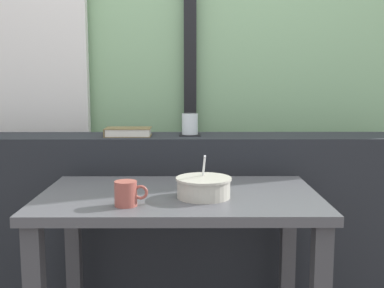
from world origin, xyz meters
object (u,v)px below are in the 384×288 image
(coaster_square, at_px, (190,135))
(ceramic_mug, at_px, (127,194))
(breakfast_table, at_px, (179,225))
(juice_glass, at_px, (190,125))
(soup_bowl, at_px, (204,188))
(closed_book, at_px, (128,132))

(coaster_square, height_order, ceramic_mug, coaster_square)
(coaster_square, bearing_deg, breakfast_table, -94.38)
(coaster_square, distance_m, ceramic_mug, 0.74)
(breakfast_table, bearing_deg, juice_glass, 85.62)
(juice_glass, relative_size, soup_bowl, 0.50)
(soup_bowl, xyz_separation_m, ceramic_mug, (-0.26, -0.11, 0.01))
(juice_glass, bearing_deg, ceramic_mug, -106.96)
(ceramic_mug, bearing_deg, juice_glass, 73.04)
(juice_glass, height_order, ceramic_mug, juice_glass)
(breakfast_table, relative_size, soup_bowl, 5.15)
(juice_glass, xyz_separation_m, ceramic_mug, (-0.21, -0.70, -0.16))
(closed_book, height_order, ceramic_mug, closed_book)
(breakfast_table, distance_m, ceramic_mug, 0.30)
(coaster_square, bearing_deg, ceramic_mug, -106.96)
(juice_glass, bearing_deg, closed_book, -174.78)
(coaster_square, bearing_deg, closed_book, -174.78)
(juice_glass, distance_m, soup_bowl, 0.61)
(coaster_square, height_order, soup_bowl, coaster_square)
(soup_bowl, bearing_deg, coaster_square, 94.77)
(juice_glass, distance_m, closed_book, 0.30)
(coaster_square, relative_size, ceramic_mug, 0.88)
(ceramic_mug, bearing_deg, soup_bowl, 23.21)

